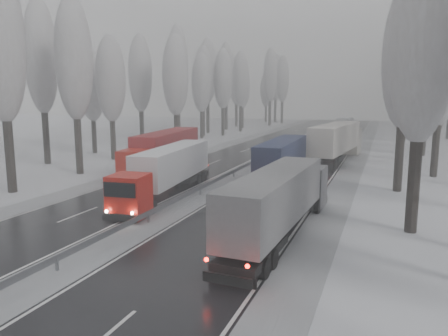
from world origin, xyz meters
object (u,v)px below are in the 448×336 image
Objects in this scene: truck_blue_box at (284,156)px; truck_cream_box at (338,140)px; box_truck_distant at (345,124)px; truck_grey_tarp at (281,197)px; truck_red_white at (168,168)px; truck_red_red at (164,150)px.

truck_blue_box is 0.84× the size of truck_cream_box.
truck_blue_box is 1.77× the size of box_truck_distant.
truck_grey_tarp reaches higher than box_truck_distant.
truck_cream_box reaches higher than truck_red_white.
truck_red_white is 0.90× the size of truck_red_red.
truck_cream_box is at bearing 92.94° from truck_grey_tarp.
truck_cream_box is 44.52m from box_truck_distant.
box_truck_distant is at bearing 100.49° from truck_cream_box.
truck_cream_box is (-0.10, 29.49, 0.39)m from truck_grey_tarp.
truck_cream_box is 2.09× the size of box_truck_distant.
truck_cream_box is 25.03m from truck_red_white.
truck_red_red reaches higher than truck_blue_box.
truck_cream_box is 20.90m from truck_red_red.
truck_blue_box is 1.02× the size of truck_red_white.
truck_blue_box is (-3.44, 16.16, -0.00)m from truck_grey_tarp.
truck_red_white reaches higher than box_truck_distant.
truck_blue_box is 0.91× the size of truck_red_red.
box_truck_distant is (0.29, 57.72, -0.65)m from truck_blue_box.
truck_blue_box is at bearing -85.64° from box_truck_distant.
truck_red_red is (-12.06, -0.81, 0.19)m from truck_blue_box.
truck_grey_tarp is at bearing -78.88° from truck_blue_box.
truck_red_white is (-10.41, -22.75, -0.45)m from truck_cream_box.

